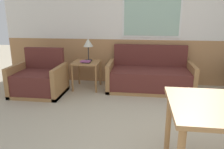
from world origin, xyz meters
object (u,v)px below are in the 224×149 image
Objects in this scene: couch at (150,77)px; side_table at (87,66)px; armchair at (39,81)px; table_lamp at (88,44)px.

couch is 1.32m from side_table.
couch is 2.99× the size of side_table.
armchair is 1.68× the size of side_table.
couch is 3.62× the size of table_lamp.
couch is 2.20m from armchair.
couch is 1.78× the size of armchair.
side_table is at bearing -176.80° from couch.
couch reaches higher than side_table.
table_lamp reaches higher than side_table.
couch reaches higher than armchair.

